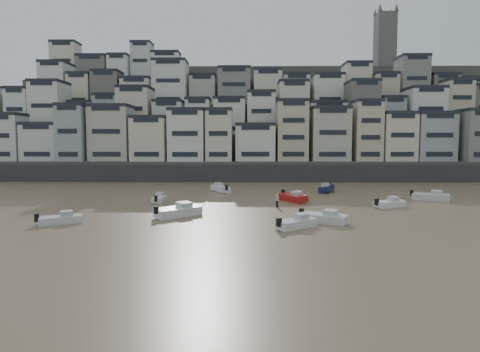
{
  "coord_description": "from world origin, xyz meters",
  "views": [
    {
      "loc": [
        9.27,
        -23.87,
        8.39
      ],
      "look_at": [
        8.57,
        30.0,
        4.0
      ],
      "focal_mm": 32.0,
      "sensor_mm": 36.0,
      "label": 1
    }
  ],
  "objects_px": {
    "boat_f": "(159,198)",
    "boat_h": "(220,187)",
    "boat_g": "(431,195)",
    "boat_a": "(296,221)",
    "boat_e": "(293,196)",
    "boat_i": "(327,187)",
    "boat_c": "(178,209)",
    "person_pink": "(277,200)",
    "boat_b": "(324,216)",
    "boat_j": "(60,218)",
    "boat_d": "(390,202)"
  },
  "relations": [
    {
      "from": "boat_j",
      "to": "person_pink",
      "type": "height_order",
      "value": "person_pink"
    },
    {
      "from": "boat_g",
      "to": "person_pink",
      "type": "distance_m",
      "value": 23.27
    },
    {
      "from": "boat_d",
      "to": "person_pink",
      "type": "bearing_deg",
      "value": 153.49
    },
    {
      "from": "boat_j",
      "to": "person_pink",
      "type": "distance_m",
      "value": 25.53
    },
    {
      "from": "boat_d",
      "to": "boat_f",
      "type": "bearing_deg",
      "value": 145.21
    },
    {
      "from": "boat_h",
      "to": "boat_i",
      "type": "bearing_deg",
      "value": -115.92
    },
    {
      "from": "boat_c",
      "to": "boat_j",
      "type": "xyz_separation_m",
      "value": [
        -11.41,
        -4.18,
        -0.19
      ]
    },
    {
      "from": "boat_d",
      "to": "boat_c",
      "type": "bearing_deg",
      "value": 168.63
    },
    {
      "from": "boat_a",
      "to": "boat_d",
      "type": "bearing_deg",
      "value": 5.93
    },
    {
      "from": "boat_i",
      "to": "person_pink",
      "type": "height_order",
      "value": "person_pink"
    },
    {
      "from": "boat_d",
      "to": "boat_e",
      "type": "height_order",
      "value": "boat_e"
    },
    {
      "from": "boat_f",
      "to": "boat_g",
      "type": "height_order",
      "value": "boat_g"
    },
    {
      "from": "boat_f",
      "to": "boat_i",
      "type": "bearing_deg",
      "value": -65.12
    },
    {
      "from": "boat_e",
      "to": "boat_g",
      "type": "xyz_separation_m",
      "value": [
        19.7,
        1.41,
        -0.01
      ]
    },
    {
      "from": "boat_j",
      "to": "boat_a",
      "type": "bearing_deg",
      "value": -34.42
    },
    {
      "from": "boat_g",
      "to": "boat_h",
      "type": "distance_m",
      "value": 32.19
    },
    {
      "from": "boat_d",
      "to": "boat_i",
      "type": "xyz_separation_m",
      "value": [
        -4.92,
        16.47,
        0.11
      ]
    },
    {
      "from": "boat_i",
      "to": "person_pink",
      "type": "relative_size",
      "value": 3.16
    },
    {
      "from": "boat_b",
      "to": "boat_j",
      "type": "height_order",
      "value": "boat_b"
    },
    {
      "from": "boat_b",
      "to": "boat_j",
      "type": "bearing_deg",
      "value": -148.37
    },
    {
      "from": "boat_i",
      "to": "boat_f",
      "type": "bearing_deg",
      "value": -40.66
    },
    {
      "from": "boat_d",
      "to": "boat_f",
      "type": "distance_m",
      "value": 30.63
    },
    {
      "from": "boat_e",
      "to": "boat_g",
      "type": "bearing_deg",
      "value": 65.95
    },
    {
      "from": "boat_b",
      "to": "boat_g",
      "type": "xyz_separation_m",
      "value": [
        18.28,
        17.04,
        0.03
      ]
    },
    {
      "from": "boat_d",
      "to": "boat_h",
      "type": "height_order",
      "value": "boat_h"
    },
    {
      "from": "boat_d",
      "to": "boat_g",
      "type": "relative_size",
      "value": 0.87
    },
    {
      "from": "boat_a",
      "to": "boat_e",
      "type": "relative_size",
      "value": 0.9
    },
    {
      "from": "boat_b",
      "to": "boat_c",
      "type": "relative_size",
      "value": 0.87
    },
    {
      "from": "boat_d",
      "to": "boat_g",
      "type": "bearing_deg",
      "value": 12.24
    },
    {
      "from": "boat_d",
      "to": "person_pink",
      "type": "xyz_separation_m",
      "value": [
        -14.34,
        -0.08,
        0.23
      ]
    },
    {
      "from": "boat_d",
      "to": "boat_a",
      "type": "bearing_deg",
      "value": -162.13
    },
    {
      "from": "boat_d",
      "to": "boat_g",
      "type": "height_order",
      "value": "boat_g"
    },
    {
      "from": "boat_j",
      "to": "boat_d",
      "type": "bearing_deg",
      "value": -12.78
    },
    {
      "from": "boat_b",
      "to": "person_pink",
      "type": "xyz_separation_m",
      "value": [
        -4.04,
        10.48,
        0.16
      ]
    },
    {
      "from": "boat_f",
      "to": "boat_h",
      "type": "distance_m",
      "value": 14.61
    },
    {
      "from": "boat_g",
      "to": "boat_h",
      "type": "bearing_deg",
      "value": -169.75
    },
    {
      "from": "boat_g",
      "to": "boat_h",
      "type": "relative_size",
      "value": 0.98
    },
    {
      "from": "boat_c",
      "to": "boat_i",
      "type": "relative_size",
      "value": 1.09
    },
    {
      "from": "boat_a",
      "to": "boat_h",
      "type": "relative_size",
      "value": 0.89
    },
    {
      "from": "boat_f",
      "to": "boat_a",
      "type": "bearing_deg",
      "value": -136.89
    },
    {
      "from": "boat_b",
      "to": "boat_i",
      "type": "distance_m",
      "value": 27.56
    },
    {
      "from": "boat_g",
      "to": "boat_j",
      "type": "bearing_deg",
      "value": -129.89
    },
    {
      "from": "boat_d",
      "to": "boat_h",
      "type": "xyz_separation_m",
      "value": [
        -22.57,
        16.63,
        0.11
      ]
    },
    {
      "from": "person_pink",
      "to": "boat_h",
      "type": "bearing_deg",
      "value": 116.22
    },
    {
      "from": "boat_a",
      "to": "boat_c",
      "type": "bearing_deg",
      "value": 114.87
    },
    {
      "from": "person_pink",
      "to": "boat_j",
      "type": "bearing_deg",
      "value": -153.85
    },
    {
      "from": "boat_e",
      "to": "boat_i",
      "type": "bearing_deg",
      "value": 121.06
    },
    {
      "from": "boat_j",
      "to": "boat_b",
      "type": "bearing_deg",
      "value": -28.07
    },
    {
      "from": "boat_c",
      "to": "boat_g",
      "type": "bearing_deg",
      "value": -21.41
    },
    {
      "from": "boat_a",
      "to": "boat_h",
      "type": "bearing_deg",
      "value": 68.2
    }
  ]
}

